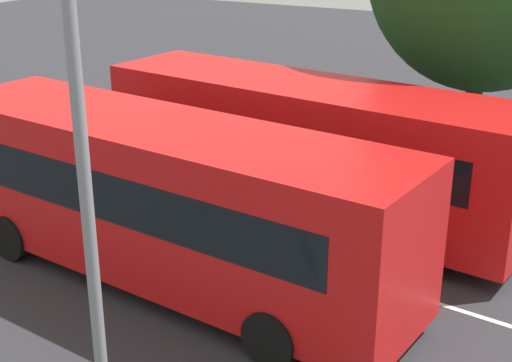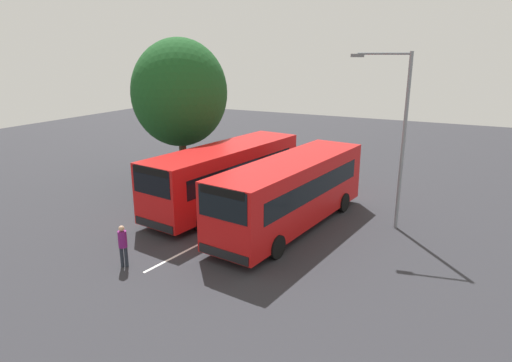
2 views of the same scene
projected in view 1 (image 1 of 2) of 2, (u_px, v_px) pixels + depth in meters
The scene contains 6 objects.
ground_plane at pixel (253, 245), 15.47m from camera, with size 71.58×71.58×0.00m, color #2B2B30.
bus_far_left at pixel (308, 145), 16.40m from camera, with size 10.25×3.82×3.13m.
bus_center_left at pixel (164, 196), 13.50m from camera, with size 10.23×3.71×3.13m.
pedestrian at pixel (52, 132), 19.91m from camera, with size 0.44×0.44×1.64m.
street_lamp at pixel (91, 124), 8.25m from camera, with size 0.66×2.51×7.76m.
lane_stripe_outer_left at pixel (253, 245), 15.47m from camera, with size 14.87×0.12×0.01m, color silver.
Camera 1 is at (-6.63, 12.28, 6.83)m, focal length 50.82 mm.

